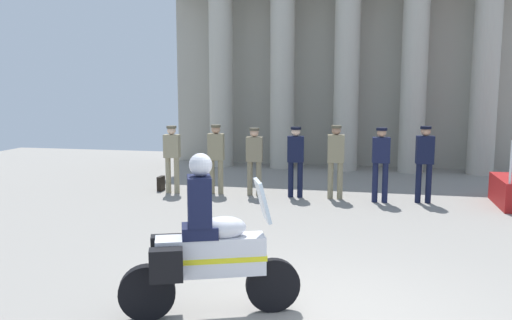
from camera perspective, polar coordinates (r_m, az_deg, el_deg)
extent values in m
plane|color=gray|center=(6.38, 8.08, -16.55)|extent=(28.00, 28.00, 0.00)
cube|color=#A49F91|center=(17.67, 9.84, 10.54)|extent=(11.51, 0.30, 6.87)
cylinder|color=#B2AD9E|center=(17.30, -3.75, 8.40)|extent=(0.77, 0.77, 5.49)
cylinder|color=#B2AD9E|center=(16.87, 2.83, 8.42)|extent=(0.77, 0.77, 5.49)
cylinder|color=#B2AD9E|center=(16.67, 9.65, 8.32)|extent=(0.77, 0.77, 5.49)
cylinder|color=#B2AD9E|center=(16.71, 16.53, 8.10)|extent=(0.77, 0.77, 5.49)
cylinder|color=#B2AD9E|center=(16.98, 23.28, 7.77)|extent=(0.77, 0.77, 5.49)
cylinder|color=silver|center=(12.10, 25.63, -0.20)|extent=(0.05, 0.05, 0.90)
cylinder|color=gray|center=(13.24, -9.37, -1.62)|extent=(0.13, 0.13, 0.88)
cylinder|color=gray|center=(13.16, -8.48, -1.65)|extent=(0.13, 0.13, 0.88)
cube|color=gray|center=(13.10, -8.99, 1.47)|extent=(0.40, 0.25, 0.56)
sphere|color=beige|center=(13.06, -9.03, 3.15)|extent=(0.21, 0.21, 0.21)
cylinder|color=brown|center=(13.05, -9.04, 3.50)|extent=(0.24, 0.24, 0.06)
cylinder|color=#847A5B|center=(13.04, -4.73, -1.79)|extent=(0.13, 0.13, 0.83)
cylinder|color=#847A5B|center=(12.98, -3.80, -1.83)|extent=(0.13, 0.13, 0.83)
cube|color=#847A5B|center=(12.90, -4.30, 1.41)|extent=(0.40, 0.25, 0.64)
sphere|color=tan|center=(12.86, -4.32, 3.29)|extent=(0.21, 0.21, 0.21)
cylinder|color=#4F4937|center=(12.85, -4.33, 3.64)|extent=(0.24, 0.24, 0.06)
cylinder|color=#7A7056|center=(12.80, -0.66, -1.96)|extent=(0.13, 0.13, 0.83)
cylinder|color=#7A7056|center=(12.75, 0.31, -2.00)|extent=(0.13, 0.13, 0.83)
cube|color=#7A7056|center=(12.67, -0.18, 1.16)|extent=(0.40, 0.25, 0.58)
sphere|color=tan|center=(12.63, -0.18, 2.95)|extent=(0.21, 0.21, 0.21)
cylinder|color=#494334|center=(12.62, -0.18, 3.31)|extent=(0.24, 0.24, 0.06)
cylinder|color=black|center=(12.62, 3.74, -2.09)|extent=(0.13, 0.13, 0.84)
cylinder|color=black|center=(12.60, 4.73, -2.12)|extent=(0.13, 0.13, 0.84)
cube|color=black|center=(12.50, 4.27, 1.17)|extent=(0.40, 0.25, 0.61)
sphere|color=beige|center=(12.46, 4.29, 3.05)|extent=(0.21, 0.21, 0.21)
cylinder|color=black|center=(12.45, 4.29, 3.41)|extent=(0.24, 0.24, 0.06)
cylinder|color=#847A5B|center=(12.53, 7.97, -2.18)|extent=(0.13, 0.13, 0.86)
cylinder|color=#847A5B|center=(12.52, 8.97, -2.22)|extent=(0.13, 0.13, 0.86)
cube|color=#847A5B|center=(12.41, 8.54, 1.21)|extent=(0.40, 0.25, 0.64)
sphere|color=#997056|center=(12.37, 8.58, 3.16)|extent=(0.21, 0.21, 0.21)
cylinder|color=#4F4937|center=(12.36, 8.59, 3.53)|extent=(0.24, 0.24, 0.06)
cylinder|color=#141938|center=(12.35, 12.62, -2.35)|extent=(0.13, 0.13, 0.90)
cylinder|color=#141938|center=(12.35, 13.64, -2.38)|extent=(0.13, 0.13, 0.90)
cube|color=#141938|center=(12.24, 13.24, 1.04)|extent=(0.40, 0.25, 0.57)
sphere|color=tan|center=(12.20, 13.30, 2.87)|extent=(0.21, 0.21, 0.21)
cylinder|color=black|center=(12.19, 13.31, 3.24)|extent=(0.24, 0.24, 0.06)
cylinder|color=black|center=(12.54, 16.98, -2.39)|extent=(0.13, 0.13, 0.89)
cylinder|color=black|center=(12.56, 17.98, -2.41)|extent=(0.13, 0.13, 0.89)
cube|color=black|center=(12.44, 17.62, 1.04)|extent=(0.40, 0.25, 0.63)
sphere|color=tan|center=(12.40, 17.71, 2.95)|extent=(0.21, 0.21, 0.21)
cylinder|color=black|center=(12.39, 17.72, 3.32)|extent=(0.24, 0.24, 0.06)
cylinder|color=black|center=(6.42, 1.82, -13.24)|extent=(0.63, 0.32, 0.64)
cylinder|color=black|center=(6.33, -11.58, -13.72)|extent=(0.65, 0.36, 0.64)
cube|color=silver|center=(6.19, -4.87, -10.13)|extent=(1.27, 0.74, 0.44)
ellipsoid|color=silver|center=(6.11, -3.49, -7.23)|extent=(0.60, 0.48, 0.26)
cube|color=yellow|center=(6.20, -4.87, -10.30)|extent=(1.29, 0.76, 0.06)
cube|color=silver|center=(6.10, 0.71, -4.35)|extent=(0.29, 0.43, 0.47)
cube|color=black|center=(6.43, -9.55, -9.52)|extent=(0.40, 0.30, 0.36)
cube|color=black|center=(5.94, -9.60, -11.04)|extent=(0.40, 0.30, 0.36)
cube|color=#141938|center=(6.10, -6.04, -7.58)|extent=(0.49, 0.46, 0.14)
cube|color=#141938|center=(6.02, -6.09, -4.37)|extent=(0.37, 0.43, 0.56)
sphere|color=silver|center=(5.94, -5.95, -0.50)|extent=(0.26, 0.26, 0.26)
cube|color=black|center=(13.60, -10.13, -2.49)|extent=(0.10, 0.32, 0.36)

